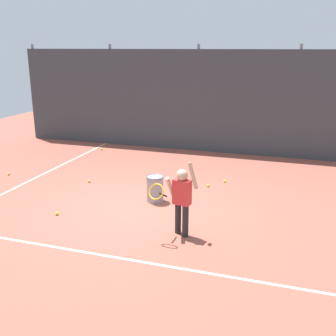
% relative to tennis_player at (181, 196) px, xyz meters
% --- Properties ---
extents(ground_plane, '(20.00, 20.00, 0.00)m').
position_rel_tennis_player_xyz_m(ground_plane, '(-1.22, 1.05, -0.73)').
color(ground_plane, '#9E5142').
extents(court_line_baseline, '(9.00, 0.05, 0.00)m').
position_rel_tennis_player_xyz_m(court_line_baseline, '(-1.22, -1.09, -0.72)').
color(court_line_baseline, white).
rests_on(court_line_baseline, ground).
extents(court_line_sideline, '(0.05, 9.00, 0.00)m').
position_rel_tennis_player_xyz_m(court_line_sideline, '(-4.39, 2.05, -0.72)').
color(court_line_sideline, white).
rests_on(court_line_sideline, ground).
extents(back_fence_windscreen, '(12.01, 0.08, 3.12)m').
position_rel_tennis_player_xyz_m(back_fence_windscreen, '(-1.22, 5.93, 0.83)').
color(back_fence_windscreen, '#383D42').
rests_on(back_fence_windscreen, ground).
extents(fence_post_0, '(0.09, 0.09, 3.27)m').
position_rel_tennis_player_xyz_m(fence_post_0, '(-7.07, 5.99, 0.91)').
color(fence_post_0, slate).
rests_on(fence_post_0, ground).
extents(fence_post_1, '(0.09, 0.09, 3.27)m').
position_rel_tennis_player_xyz_m(fence_post_1, '(-4.14, 5.99, 0.91)').
color(fence_post_1, slate).
rests_on(fence_post_1, ground).
extents(fence_post_2, '(0.09, 0.09, 3.27)m').
position_rel_tennis_player_xyz_m(fence_post_2, '(-1.22, 5.99, 0.91)').
color(fence_post_2, slate).
rests_on(fence_post_2, ground).
extents(fence_post_3, '(0.09, 0.09, 3.27)m').
position_rel_tennis_player_xyz_m(fence_post_3, '(1.71, 5.99, 0.91)').
color(fence_post_3, slate).
rests_on(fence_post_3, ground).
extents(tennis_player, '(0.81, 0.57, 1.35)m').
position_rel_tennis_player_xyz_m(tennis_player, '(0.00, 0.00, 0.00)').
color(tennis_player, '#232326').
rests_on(tennis_player, ground).
extents(ball_hopper, '(0.38, 0.38, 0.56)m').
position_rel_tennis_player_xyz_m(ball_hopper, '(-0.97, 1.38, -0.44)').
color(ball_hopper, gray).
rests_on(ball_hopper, ground).
extents(tennis_ball_0, '(0.07, 0.07, 0.07)m').
position_rel_tennis_player_xyz_m(tennis_ball_0, '(-2.93, 2.05, -0.69)').
color(tennis_ball_0, '#CCE033').
rests_on(tennis_ball_0, ground).
extents(tennis_ball_1, '(0.07, 0.07, 0.07)m').
position_rel_tennis_player_xyz_m(tennis_ball_1, '(-2.56, 0.07, -0.69)').
color(tennis_ball_1, '#CCE033').
rests_on(tennis_ball_1, ground).
extents(tennis_ball_2, '(0.07, 0.07, 0.07)m').
position_rel_tennis_player_xyz_m(tennis_ball_2, '(-4.11, 5.02, -0.69)').
color(tennis_ball_2, '#CCE033').
rests_on(tennis_ball_2, ground).
extents(tennis_ball_3, '(0.07, 0.07, 0.07)m').
position_rel_tennis_player_xyz_m(tennis_ball_3, '(-5.20, 1.91, -0.69)').
color(tennis_ball_3, '#CCE033').
rests_on(tennis_ball_3, ground).
extents(tennis_ball_4, '(0.07, 0.07, 0.07)m').
position_rel_tennis_player_xyz_m(tennis_ball_4, '(-0.09, 2.61, -0.69)').
color(tennis_ball_4, '#CCE033').
rests_on(tennis_ball_4, ground).
extents(tennis_ball_5, '(0.07, 0.07, 0.07)m').
position_rel_tennis_player_xyz_m(tennis_ball_5, '(0.23, 3.07, -0.69)').
color(tennis_ball_5, '#CCE033').
rests_on(tennis_ball_5, ground).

